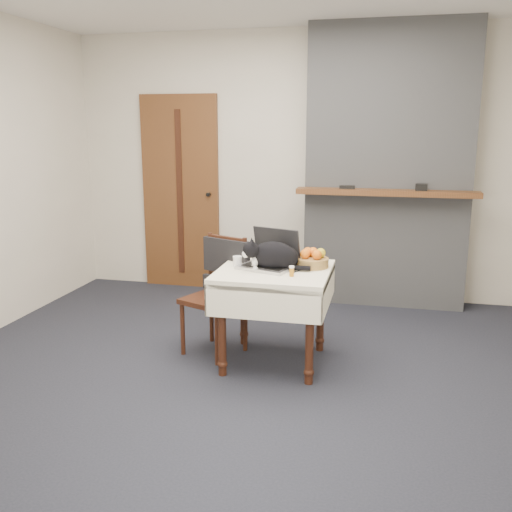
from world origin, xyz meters
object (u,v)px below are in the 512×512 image
(laptop, at_px, (270,258))
(cream_jar, at_px, (237,261))
(side_table, at_px, (274,285))
(fruit_basket, at_px, (312,260))
(cat, at_px, (275,256))
(chair, at_px, (221,278))
(door, at_px, (181,193))
(pill_bottle, at_px, (292,271))

(laptop, relative_size, cream_jar, 5.99)
(side_table, bearing_deg, laptop, 126.58)
(laptop, distance_m, fruit_basket, 0.30)
(side_table, height_order, cat, cat)
(chair, bearing_deg, cream_jar, -17.17)
(door, distance_m, pill_bottle, 2.49)
(cream_jar, relative_size, fruit_basket, 0.32)
(door, relative_size, cat, 4.13)
(side_table, xyz_separation_m, fruit_basket, (0.25, 0.13, 0.17))
(chair, bearing_deg, side_table, 3.03)
(cream_jar, xyz_separation_m, fruit_basket, (0.52, 0.11, 0.02))
(laptop, xyz_separation_m, cat, (0.04, -0.07, 0.03))
(fruit_basket, distance_m, chair, 0.72)
(cream_jar, height_order, fruit_basket, fruit_basket)
(cream_jar, xyz_separation_m, chair, (-0.17, 0.14, -0.17))
(side_table, xyz_separation_m, laptop, (-0.04, 0.05, 0.18))
(door, height_order, cat, door)
(side_table, height_order, pill_bottle, pill_bottle)
(side_table, distance_m, fruit_basket, 0.33)
(laptop, distance_m, cream_jar, 0.24)
(chair, bearing_deg, laptop, 8.11)
(door, distance_m, laptop, 2.20)
(door, height_order, fruit_basket, door)
(side_table, relative_size, chair, 0.88)
(fruit_basket, bearing_deg, door, 134.04)
(cat, bearing_deg, pill_bottle, -67.11)
(side_table, relative_size, laptop, 1.74)
(door, bearing_deg, fruit_basket, -45.96)
(laptop, xyz_separation_m, chair, (-0.40, 0.10, -0.20))
(cream_jar, distance_m, pill_bottle, 0.46)
(cat, bearing_deg, laptop, 101.52)
(door, xyz_separation_m, laptop, (1.32, -1.74, -0.23))
(side_table, distance_m, pill_bottle, 0.27)
(cat, bearing_deg, door, 105.84)
(side_table, distance_m, laptop, 0.19)
(side_table, xyz_separation_m, cat, (0.00, -0.01, 0.21))
(chair, bearing_deg, cat, 1.52)
(cream_jar, bearing_deg, cat, -6.75)
(cream_jar, bearing_deg, chair, 140.16)
(cream_jar, bearing_deg, fruit_basket, 11.77)
(cat, bearing_deg, cream_jar, 152.03)
(door, xyz_separation_m, fruit_basket, (1.61, -1.67, -0.25))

